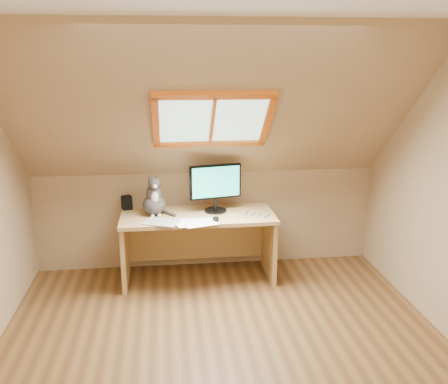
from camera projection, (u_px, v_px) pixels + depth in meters
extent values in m
plane|color=brown|center=(227.00, 357.00, 3.68)|extent=(3.50, 3.50, 0.00)
cube|color=tan|center=(293.00, 344.00, 1.69)|extent=(3.50, 0.02, 2.40)
cube|color=tan|center=(206.00, 219.00, 5.23)|extent=(3.50, 0.02, 1.00)
cube|color=tan|center=(213.00, 112.00, 4.17)|extent=(3.50, 1.56, 1.41)
cube|color=#B2E0CC|center=(212.00, 119.00, 4.27)|extent=(0.90, 0.53, 0.48)
cube|color=#D45414|center=(212.00, 119.00, 4.27)|extent=(1.02, 0.64, 0.59)
cube|color=tan|center=(198.00, 216.00, 4.82)|extent=(1.48, 0.65, 0.04)
cube|color=tan|center=(125.00, 252.00, 4.83)|extent=(0.04, 0.58, 0.64)
cube|color=tan|center=(269.00, 245.00, 4.99)|extent=(0.04, 0.58, 0.64)
cube|color=tan|center=(196.00, 238.00, 5.19)|extent=(1.38, 0.03, 0.45)
cylinder|color=black|center=(215.00, 210.00, 4.90)|extent=(0.22, 0.22, 0.02)
cylinder|color=black|center=(215.00, 204.00, 4.88)|extent=(0.04, 0.04, 0.12)
cube|color=black|center=(215.00, 181.00, 4.82)|extent=(0.51, 0.14, 0.33)
cube|color=#127DCC|center=(216.00, 182.00, 4.79)|extent=(0.46, 0.10, 0.29)
ellipsoid|color=#45403D|center=(154.00, 205.00, 4.79)|extent=(0.26, 0.30, 0.19)
ellipsoid|color=#45403D|center=(154.00, 194.00, 4.75)|extent=(0.17, 0.17, 0.21)
ellipsoid|color=silver|center=(155.00, 198.00, 4.69)|extent=(0.08, 0.05, 0.12)
ellipsoid|color=#45403D|center=(154.00, 183.00, 4.67)|extent=(0.13, 0.12, 0.11)
sphere|color=silver|center=(155.00, 186.00, 4.63)|extent=(0.04, 0.04, 0.04)
cone|color=#45403D|center=(150.00, 177.00, 4.67)|extent=(0.06, 0.06, 0.07)
cone|color=#45403D|center=(157.00, 177.00, 4.69)|extent=(0.06, 0.06, 0.07)
cube|color=black|center=(127.00, 203.00, 4.96)|extent=(0.12, 0.12, 0.13)
cube|color=#B2B2B7|center=(162.00, 222.00, 4.55)|extent=(0.36, 0.31, 0.01)
ellipsoid|color=black|center=(216.00, 219.00, 4.63)|extent=(0.08, 0.11, 0.03)
cube|color=white|center=(191.00, 223.00, 4.56)|extent=(0.33, 0.27, 0.00)
cube|color=white|center=(191.00, 223.00, 4.56)|extent=(0.32, 0.24, 0.00)
cube|color=white|center=(191.00, 223.00, 4.56)|extent=(0.35, 0.30, 0.00)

